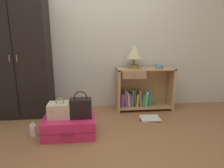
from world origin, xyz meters
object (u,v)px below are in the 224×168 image
(suitcase_large, at_px, (70,126))
(open_book_on_floor, at_px, (150,118))
(wardrobe, at_px, (19,56))
(table_lamp, at_px, (134,53))
(bowl, at_px, (159,66))
(train_case, at_px, (60,110))
(bottle, at_px, (33,130))
(bookshelf, at_px, (142,90))
(handbag, at_px, (81,108))

(suitcase_large, relative_size, open_book_on_floor, 1.83)
(open_book_on_floor, bearing_deg, wardrobe, 168.98)
(wardrobe, height_order, suitcase_large, wardrobe)
(table_lamp, height_order, bowl, table_lamp)
(train_case, bearing_deg, table_lamp, 36.09)
(train_case, bearing_deg, bottle, 179.81)
(wardrobe, relative_size, suitcase_large, 2.84)
(bookshelf, bearing_deg, handbag, -140.26)
(table_lamp, relative_size, handbag, 1.11)
(suitcase_large, height_order, train_case, train_case)
(wardrobe, distance_m, bowl, 2.22)
(suitcase_large, height_order, open_book_on_floor, suitcase_large)
(bookshelf, xyz_separation_m, open_book_on_floor, (0.02, -0.44, -0.33))
(bowl, bearing_deg, bottle, -158.03)
(wardrobe, bearing_deg, bookshelf, 1.76)
(bookshelf, xyz_separation_m, table_lamp, (-0.15, 0.01, 0.63))
(bookshelf, distance_m, table_lamp, 0.65)
(open_book_on_floor, bearing_deg, bottle, -167.86)
(handbag, bearing_deg, bottle, 176.88)
(handbag, distance_m, bottle, 0.68)
(handbag, bearing_deg, open_book_on_floor, 20.71)
(table_lamp, height_order, open_book_on_floor, table_lamp)
(train_case, height_order, bottle, train_case)
(bottle, bearing_deg, suitcase_large, -3.43)
(handbag, height_order, open_book_on_floor, handbag)
(handbag, bearing_deg, train_case, 172.91)
(table_lamp, distance_m, bowl, 0.48)
(train_case, height_order, handbag, handbag)
(bowl, bearing_deg, bookshelf, 172.15)
(suitcase_large, distance_m, bottle, 0.47)
(handbag, bearing_deg, bowl, 32.10)
(bottle, bearing_deg, bowl, 21.97)
(open_book_on_floor, bearing_deg, suitcase_large, -162.07)
(table_lamp, bearing_deg, bowl, -6.13)
(table_lamp, bearing_deg, open_book_on_floor, -68.43)
(table_lamp, height_order, handbag, table_lamp)
(table_lamp, height_order, train_case, table_lamp)
(bowl, xyz_separation_m, handbag, (-1.27, -0.79, -0.38))
(train_case, xyz_separation_m, bottle, (-0.36, 0.00, -0.26))
(bowl, bearing_deg, handbag, -147.90)
(bowl, relative_size, bottle, 0.83)
(suitcase_large, xyz_separation_m, handbag, (0.15, -0.01, 0.25))
(wardrobe, height_order, handbag, wardrobe)
(wardrobe, height_order, bookshelf, wardrobe)
(wardrobe, height_order, bottle, wardrobe)
(bookshelf, bearing_deg, wardrobe, -178.24)
(table_lamp, distance_m, bottle, 1.89)
(wardrobe, xyz_separation_m, bowl, (2.21, 0.02, -0.19))
(suitcase_large, distance_m, train_case, 0.24)
(suitcase_large, xyz_separation_m, open_book_on_floor, (1.18, 0.38, -0.11))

